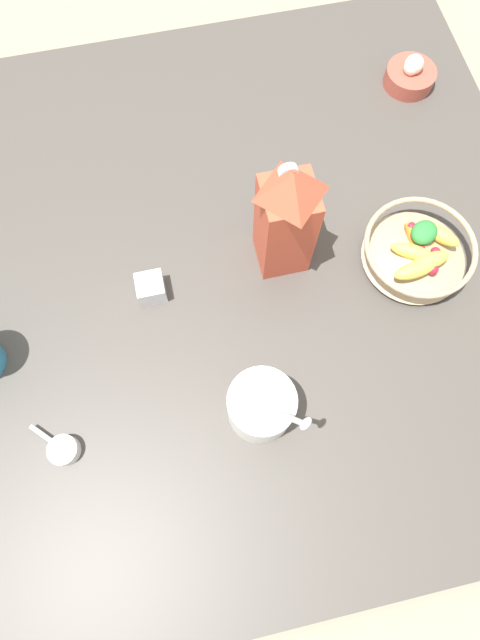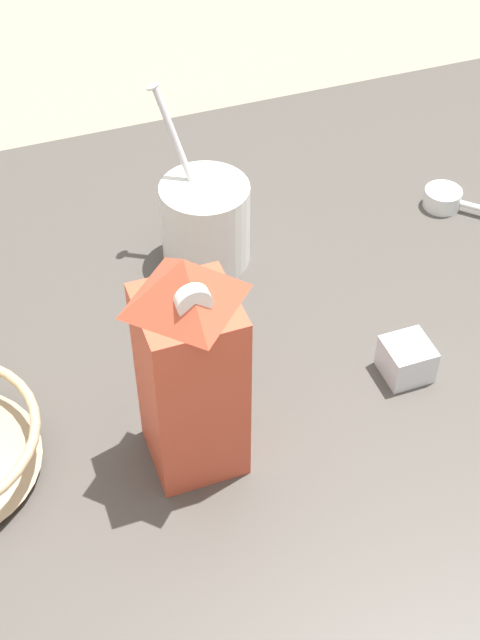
% 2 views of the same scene
% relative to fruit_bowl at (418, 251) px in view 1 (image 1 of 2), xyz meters
% --- Properties ---
extents(ground_plane, '(6.00, 6.00, 0.00)m').
position_rel_fruit_bowl_xyz_m(ground_plane, '(0.32, -0.06, -0.07)').
color(ground_plane, gray).
extents(countertop, '(1.19, 1.19, 0.04)m').
position_rel_fruit_bowl_xyz_m(countertop, '(0.32, -0.06, -0.05)').
color(countertop, '#47423D').
rests_on(countertop, ground_plane).
extents(fruit_bowl, '(0.20, 0.20, 0.07)m').
position_rel_fruit_bowl_xyz_m(fruit_bowl, '(0.00, 0.00, 0.00)').
color(fruit_bowl, tan).
rests_on(fruit_bowl, countertop).
extents(milk_carton, '(0.09, 0.09, 0.25)m').
position_rel_fruit_bowl_xyz_m(milk_carton, '(0.24, -0.06, 0.09)').
color(milk_carton, '#CC4C33').
rests_on(milk_carton, countertop).
extents(yogurt_tub, '(0.11, 0.12, 0.22)m').
position_rel_fruit_bowl_xyz_m(yogurt_tub, '(0.34, 0.21, 0.02)').
color(yogurt_tub, white).
rests_on(yogurt_tub, countertop).
extents(spice_jar, '(0.05, 0.05, 0.04)m').
position_rel_fruit_bowl_xyz_m(spice_jar, '(0.48, -0.04, -0.02)').
color(spice_jar, silver).
rests_on(spice_jar, countertop).
extents(measuring_scoop, '(0.08, 0.08, 0.02)m').
position_rel_fruit_bowl_xyz_m(measuring_scoop, '(0.66, 0.20, -0.02)').
color(measuring_scoop, white).
rests_on(measuring_scoop, countertop).
extents(garlic_bowl, '(0.10, 0.10, 0.07)m').
position_rel_fruit_bowl_xyz_m(garlic_bowl, '(-0.13, -0.40, -0.01)').
color(garlic_bowl, '#B24C3D').
rests_on(garlic_bowl, countertop).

